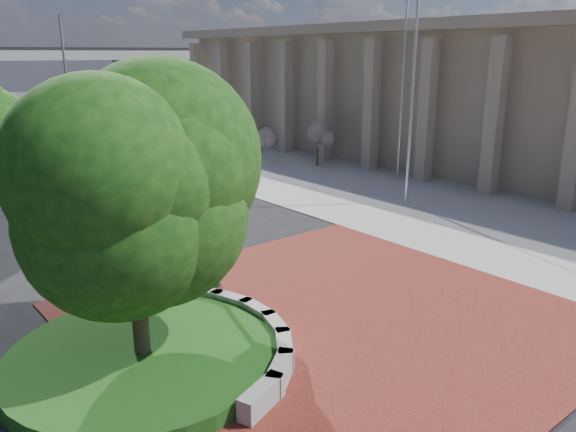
# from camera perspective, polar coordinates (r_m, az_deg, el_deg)

# --- Properties ---
(ground) EXTENTS (200.00, 200.00, 0.00)m
(ground) POSITION_cam_1_polar(r_m,az_deg,el_deg) (16.02, 2.10, -9.08)
(ground) COLOR black
(ground) RESTS_ON ground
(plaza) EXTENTS (12.00, 12.00, 0.04)m
(plaza) POSITION_cam_1_polar(r_m,az_deg,el_deg) (15.36, 4.61, -10.22)
(plaza) COLOR maroon
(plaza) RESTS_ON ground
(sidewalk) EXTENTS (20.00, 50.00, 0.04)m
(sidewalk) POSITION_cam_1_polar(r_m,az_deg,el_deg) (33.72, 11.28, 4.27)
(sidewalk) COLOR #9E9B93
(sidewalk) RESTS_ON ground
(planter_wall) EXTENTS (2.96, 6.77, 0.54)m
(planter_wall) POSITION_cam_1_polar(r_m,az_deg,el_deg) (14.43, -6.12, -10.99)
(planter_wall) COLOR #9E9B93
(planter_wall) RESTS_ON ground
(grass_bed) EXTENTS (6.10, 6.10, 0.40)m
(grass_bed) POSITION_cam_1_polar(r_m,az_deg,el_deg) (13.51, -14.48, -13.82)
(grass_bed) COLOR #1E4313
(grass_bed) RESTS_ON ground
(civic_building) EXTENTS (17.35, 44.00, 8.60)m
(civic_building) POSITION_cam_1_polar(r_m,az_deg,el_deg) (40.39, 16.43, 12.05)
(civic_building) COLOR tan
(civic_building) RESTS_ON ground
(tree_planter) EXTENTS (5.20, 5.20, 6.33)m
(tree_planter) POSITION_cam_1_polar(r_m,az_deg,el_deg) (12.17, -15.64, 0.74)
(tree_planter) COLOR #38281C
(tree_planter) RESTS_ON ground
(post_clock) EXTENTS (1.08, 1.08, 4.38)m
(post_clock) POSITION_cam_1_polar(r_m,az_deg,el_deg) (16.51, -8.90, 0.44)
(post_clock) COLOR black
(post_clock) RESTS_ON ground
(parked_car) EXTENTS (3.52, 5.22, 1.65)m
(parked_car) POSITION_cam_1_polar(r_m,az_deg,el_deg) (53.26, -25.33, 8.24)
(parked_car) COLOR #5E1A0D
(parked_car) RESTS_ON ground
(flagpole_a) EXTENTS (1.79, 0.22, 11.46)m
(flagpole_a) POSITION_cam_1_polar(r_m,az_deg,el_deg) (26.19, 12.63, 13.75)
(flagpole_a) COLOR silver
(flagpole_a) RESTS_ON ground
(flagpole_b) EXTENTS (1.71, 0.72, 11.44)m
(flagpole_b) POSITION_cam_1_polar(r_m,az_deg,el_deg) (31.83, 11.65, 14.17)
(flagpole_b) COLOR silver
(flagpole_b) RESTS_ON ground
(street_lamp_near) EXTENTS (2.08, 0.58, 9.33)m
(street_lamp_near) POSITION_cam_1_polar(r_m,az_deg,el_deg) (42.23, -21.34, 13.33)
(street_lamp_near) COLOR slate
(street_lamp_near) RESTS_ON ground
(shrub_near) EXTENTS (1.20, 1.20, 2.20)m
(shrub_near) POSITION_cam_1_polar(r_m,az_deg,el_deg) (34.93, 3.02, 7.59)
(shrub_near) COLOR #38281C
(shrub_near) RESTS_ON ground
(shrub_mid) EXTENTS (1.20, 1.20, 2.20)m
(shrub_mid) POSITION_cam_1_polar(r_m,az_deg,el_deg) (36.28, -2.72, 7.92)
(shrub_mid) COLOR #38281C
(shrub_mid) RESTS_ON ground
(shrub_far) EXTENTS (1.20, 1.20, 2.20)m
(shrub_far) POSITION_cam_1_polar(r_m,az_deg,el_deg) (41.50, -7.11, 8.87)
(shrub_far) COLOR #38281C
(shrub_far) RESTS_ON ground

